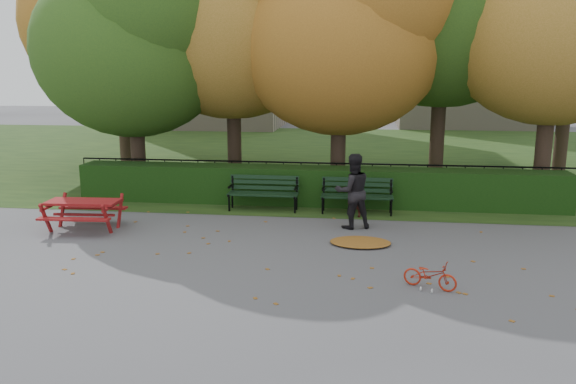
# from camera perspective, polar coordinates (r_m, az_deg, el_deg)

# --- Properties ---
(ground) EXTENTS (90.00, 90.00, 0.00)m
(ground) POSITION_cam_1_polar(r_m,az_deg,el_deg) (10.91, 0.95, -6.66)
(ground) COLOR slate
(ground) RESTS_ON ground
(grass_strip) EXTENTS (90.00, 90.00, 0.00)m
(grass_strip) POSITION_cam_1_polar(r_m,az_deg,el_deg) (24.54, 4.66, 3.87)
(grass_strip) COLOR #1C3514
(grass_strip) RESTS_ON ground
(building_left) EXTENTS (10.00, 7.00, 15.00)m
(building_left) POSITION_cam_1_polar(r_m,az_deg,el_deg) (37.87, -8.60, 18.05)
(building_left) COLOR gray
(building_left) RESTS_ON ground
(building_right) EXTENTS (9.00, 6.00, 12.00)m
(building_right) POSITION_cam_1_polar(r_m,az_deg,el_deg) (38.95, 18.18, 15.21)
(building_right) COLOR gray
(building_right) RESTS_ON ground
(hedge) EXTENTS (13.00, 0.90, 1.00)m
(hedge) POSITION_cam_1_polar(r_m,az_deg,el_deg) (15.11, 2.88, 0.61)
(hedge) COLOR black
(hedge) RESTS_ON ground
(iron_fence) EXTENTS (14.00, 0.04, 1.02)m
(iron_fence) POSITION_cam_1_polar(r_m,az_deg,el_deg) (15.89, 3.12, 1.31)
(iron_fence) COLOR black
(iron_fence) RESTS_ON ground
(tree_a) EXTENTS (5.88, 5.60, 7.48)m
(tree_a) POSITION_cam_1_polar(r_m,az_deg,el_deg) (17.09, -14.91, 15.12)
(tree_a) COLOR #302319
(tree_a) RESTS_ON ground
(tree_b) EXTENTS (6.72, 6.40, 8.79)m
(tree_b) POSITION_cam_1_polar(r_m,az_deg,el_deg) (17.49, -4.74, 18.30)
(tree_b) COLOR #302319
(tree_b) RESTS_ON ground
(tree_c) EXTENTS (6.30, 6.00, 8.00)m
(tree_c) POSITION_cam_1_polar(r_m,az_deg,el_deg) (16.28, 6.54, 16.68)
(tree_c) COLOR #302319
(tree_c) RESTS_ON ground
(tree_e) EXTENTS (6.09, 5.80, 8.16)m
(tree_e) POSITION_cam_1_polar(r_m,az_deg,el_deg) (16.98, 26.96, 16.18)
(tree_e) COLOR #302319
(tree_e) RESTS_ON ground
(tree_f) EXTENTS (6.93, 6.60, 9.19)m
(tree_f) POSITION_cam_1_polar(r_m,az_deg,el_deg) (21.30, -16.30, 17.54)
(tree_f) COLOR #302319
(tree_f) RESTS_ON ground
(bench_left) EXTENTS (1.80, 0.57, 0.88)m
(bench_left) POSITION_cam_1_polar(r_m,az_deg,el_deg) (14.49, -2.50, 0.20)
(bench_left) COLOR black
(bench_left) RESTS_ON ground
(bench_right) EXTENTS (1.80, 0.57, 0.88)m
(bench_right) POSITION_cam_1_polar(r_m,az_deg,el_deg) (14.28, 7.03, -0.06)
(bench_right) COLOR black
(bench_right) RESTS_ON ground
(picnic_table) EXTENTS (1.66, 1.37, 0.77)m
(picnic_table) POSITION_cam_1_polar(r_m,az_deg,el_deg) (13.44, -20.07, -1.45)
(picnic_table) COLOR maroon
(picnic_table) RESTS_ON ground
(leaf_pile) EXTENTS (1.50, 1.27, 0.09)m
(leaf_pile) POSITION_cam_1_polar(r_m,az_deg,el_deg) (11.80, 7.37, -5.07)
(leaf_pile) COLOR brown
(leaf_pile) RESTS_ON ground
(leaf_scatter) EXTENTS (9.00, 5.70, 0.01)m
(leaf_scatter) POSITION_cam_1_polar(r_m,az_deg,el_deg) (11.19, 1.12, -6.14)
(leaf_scatter) COLOR brown
(leaf_scatter) RESTS_ON ground
(child) EXTENTS (0.48, 0.39, 1.12)m
(child) POSITION_cam_1_polar(r_m,az_deg,el_deg) (13.78, 6.84, -0.32)
(child) COLOR #3D1713
(child) RESTS_ON ground
(adult) EXTENTS (1.01, 0.90, 1.72)m
(adult) POSITION_cam_1_polar(r_m,az_deg,el_deg) (12.80, 6.59, 0.09)
(adult) COLOR black
(adult) RESTS_ON ground
(bicycle) EXTENTS (0.94, 0.62, 0.47)m
(bicycle) POSITION_cam_1_polar(r_m,az_deg,el_deg) (9.63, 14.23, -8.17)
(bicycle) COLOR #B52510
(bicycle) RESTS_ON ground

